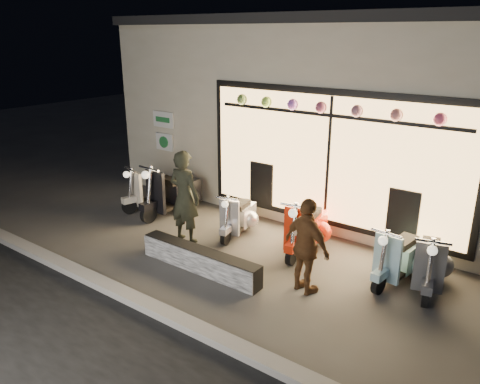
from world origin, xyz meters
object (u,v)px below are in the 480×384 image
object	(u,v)px
man	(185,197)
woman	(307,247)
scooter_silver	(240,216)
graffiti_barrier	(200,260)
scooter_red	(308,227)

from	to	relation	value
man	woman	world-z (taller)	man
man	scooter_silver	bearing A→B (deg)	-124.66
graffiti_barrier	woman	bearing A→B (deg)	14.67
scooter_silver	scooter_red	xyz separation A→B (m)	(1.45, 0.16, 0.06)
scooter_silver	scooter_red	world-z (taller)	scooter_red
man	graffiti_barrier	bearing A→B (deg)	141.41
graffiti_barrier	man	bearing A→B (deg)	143.58
scooter_red	woman	bearing A→B (deg)	-70.30
woman	graffiti_barrier	bearing A→B (deg)	32.81
scooter_silver	man	bearing A→B (deg)	-134.30
graffiti_barrier	scooter_red	distance (m)	2.13
scooter_red	man	world-z (taller)	man
scooter_red	woman	distance (m)	1.61
scooter_red	scooter_silver	bearing A→B (deg)	178.45
graffiti_barrier	scooter_silver	bearing A→B (deg)	104.02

